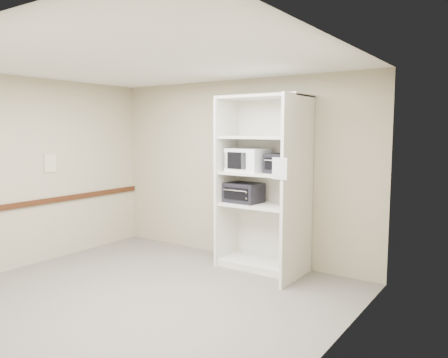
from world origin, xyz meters
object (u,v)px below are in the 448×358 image
Objects in this scene: microwave at (248,160)px; toaster_oven_upper at (284,164)px; shelving_unit at (266,189)px; toaster_oven_lower at (244,193)px.

microwave reaches higher than toaster_oven_upper.
shelving_unit is 0.36m from toaster_oven_lower.
microwave is 1.07× the size of toaster_oven_lower.
toaster_oven_lower is (-0.63, -0.01, -0.44)m from toaster_oven_upper.
shelving_unit is at bearing 11.86° from microwave.
toaster_oven_upper reaches higher than toaster_oven_lower.
shelving_unit reaches higher than microwave.
toaster_oven_upper is at bearing -1.62° from shelving_unit.
toaster_oven_upper is 0.77m from toaster_oven_lower.
shelving_unit is 0.46m from toaster_oven_upper.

